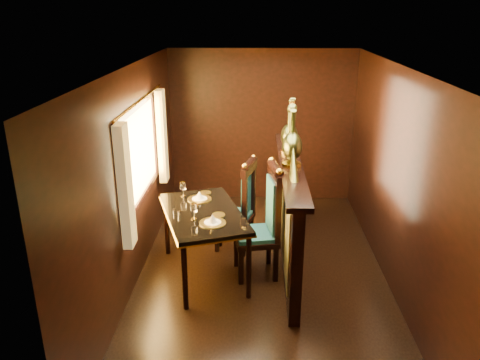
{
  "coord_description": "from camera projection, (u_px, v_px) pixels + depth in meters",
  "views": [
    {
      "loc": [
        -0.09,
        -5.0,
        3.1
      ],
      "look_at": [
        -0.28,
        0.42,
        1.09
      ],
      "focal_mm": 35.0,
      "sensor_mm": 36.0,
      "label": 1
    }
  ],
  "objects": [
    {
      "name": "partition",
      "position": [
        288.0,
        212.0,
        5.78
      ],
      "size": [
        0.26,
        2.7,
        1.36
      ],
      "color": "black",
      "rests_on": "ground"
    },
    {
      "name": "dining_table",
      "position": [
        203.0,
        217.0,
        5.53
      ],
      "size": [
        1.27,
        1.62,
        1.04
      ],
      "rotation": [
        0.0,
        0.0,
        0.33
      ],
      "color": "black",
      "rests_on": "ground"
    },
    {
      "name": "room_shell",
      "position": [
        256.0,
        151.0,
        5.23
      ],
      "size": [
        3.04,
        5.04,
        2.52
      ],
      "color": "black",
      "rests_on": "ground"
    },
    {
      "name": "chair_right",
      "position": [
        243.0,
        203.0,
        6.15
      ],
      "size": [
        0.58,
        0.59,
        1.29
      ],
      "rotation": [
        0.0,
        0.0,
        -0.28
      ],
      "color": "black",
      "rests_on": "ground"
    },
    {
      "name": "chair_left",
      "position": [
        267.0,
        218.0,
        5.56
      ],
      "size": [
        0.6,
        0.62,
        1.43
      ],
      "rotation": [
        0.0,
        0.0,
        0.18
      ],
      "color": "black",
      "rests_on": "ground"
    },
    {
      "name": "ground",
      "position": [
        262.0,
        275.0,
        5.76
      ],
      "size": [
        5.0,
        5.0,
        0.0
      ],
      "primitive_type": "plane",
      "color": "black",
      "rests_on": "ground"
    },
    {
      "name": "peacock_left",
      "position": [
        293.0,
        134.0,
        5.3
      ],
      "size": [
        0.24,
        0.64,
        0.76
      ],
      "primitive_type": null,
      "color": "#184A2D",
      "rests_on": "partition"
    },
    {
      "name": "peacock_right",
      "position": [
        290.0,
        126.0,
        5.8
      ],
      "size": [
        0.22,
        0.6,
        0.71
      ],
      "primitive_type": null,
      "color": "#184A2D",
      "rests_on": "partition"
    }
  ]
}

